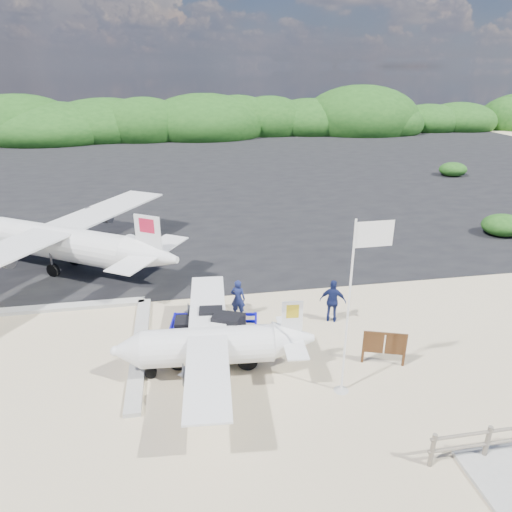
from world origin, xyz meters
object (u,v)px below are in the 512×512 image
(crew_b, at_px, (201,299))
(aircraft_large, at_px, (369,196))
(crew_a, at_px, (238,299))
(signboard, at_px, (382,364))
(crew_c, at_px, (333,301))
(baggage_cart, at_px, (215,357))
(flagpole, at_px, (341,390))
(aircraft_small, at_px, (143,178))

(crew_b, distance_m, aircraft_large, 21.29)
(crew_a, height_order, aircraft_large, aircraft_large)
(signboard, distance_m, crew_c, 3.21)
(baggage_cart, xyz_separation_m, crew_a, (1.17, 2.63, 0.80))
(aircraft_large, bearing_deg, crew_b, 80.95)
(crew_c, bearing_deg, crew_a, 8.66)
(crew_b, bearing_deg, crew_c, -175.84)
(flagpole, xyz_separation_m, aircraft_small, (-7.64, 30.73, 0.00))
(aircraft_large, bearing_deg, crew_a, 84.44)
(signboard, bearing_deg, aircraft_small, 126.24)
(flagpole, bearing_deg, crew_a, 116.66)
(crew_c, distance_m, aircraft_large, 19.51)
(aircraft_small, bearing_deg, aircraft_large, 156.36)
(crew_a, bearing_deg, baggage_cart, 88.90)
(flagpole, height_order, crew_a, flagpole)
(crew_b, xyz_separation_m, crew_c, (5.00, -1.22, 0.09))
(flagpole, distance_m, crew_b, 6.65)
(signboard, relative_size, crew_a, 0.94)
(flagpole, relative_size, crew_c, 3.19)
(signboard, height_order, crew_a, crew_a)
(crew_a, xyz_separation_m, aircraft_small, (-5.12, 25.70, -0.80))
(flagpole, distance_m, signboard, 2.13)
(flagpole, relative_size, aircraft_small, 0.83)
(flagpole, xyz_separation_m, crew_c, (1.05, 4.07, 0.87))
(flagpole, bearing_deg, baggage_cart, 146.99)
(flagpole, xyz_separation_m, crew_a, (-2.52, 5.03, 0.80))
(flagpole, bearing_deg, crew_c, 75.48)
(crew_c, bearing_deg, flagpole, 99.11)
(crew_b, height_order, aircraft_small, crew_b)
(signboard, xyz_separation_m, crew_c, (-0.78, 2.99, 0.87))
(signboard, xyz_separation_m, crew_b, (-5.78, 4.21, 0.79))
(crew_c, height_order, aircraft_small, crew_c)
(baggage_cart, bearing_deg, aircraft_small, 107.50)
(baggage_cart, xyz_separation_m, signboard, (5.52, -1.32, 0.00))
(crew_b, bearing_deg, flagpole, 144.60)
(baggage_cart, height_order, aircraft_large, aircraft_large)
(aircraft_large, height_order, aircraft_small, aircraft_large)
(crew_b, height_order, crew_c, crew_c)
(signboard, height_order, crew_c, crew_c)
(baggage_cart, height_order, crew_a, crew_a)
(baggage_cart, relative_size, crew_b, 2.01)
(baggage_cart, bearing_deg, crew_c, 28.97)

